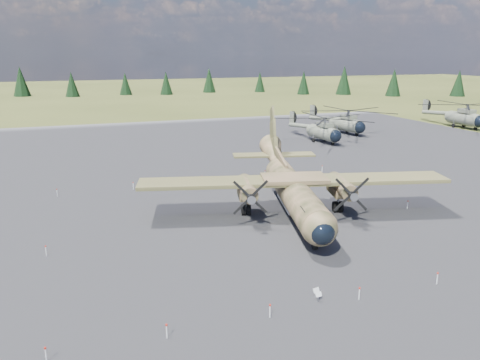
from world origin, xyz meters
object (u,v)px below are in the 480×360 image
object	(u,v)px
helicopter_near	(323,125)
helicopter_far	(465,111)
transport_plane	(292,185)
helicopter_mid	(347,117)

from	to	relation	value
helicopter_near	helicopter_far	world-z (taller)	helicopter_far
helicopter_near	helicopter_far	size ratio (longest dim) A/B	0.92
transport_plane	helicopter_mid	world-z (taller)	transport_plane
transport_plane	helicopter_far	size ratio (longest dim) A/B	1.24
helicopter_mid	transport_plane	bearing A→B (deg)	-137.49
helicopter_near	helicopter_mid	distance (m)	10.70
helicopter_near	helicopter_far	bearing A→B (deg)	1.29
helicopter_mid	helicopter_far	size ratio (longest dim) A/B	0.98
transport_plane	helicopter_near	xyz separation A→B (m)	(20.95, 31.05, 0.37)
transport_plane	helicopter_far	xyz separation A→B (m)	(56.13, 35.68, 0.76)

